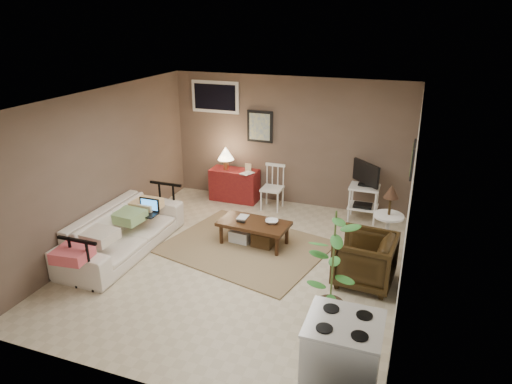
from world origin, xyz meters
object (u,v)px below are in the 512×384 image
at_px(sofa, 122,225).
at_px(armchair, 365,257).
at_px(spindle_chair, 272,189).
at_px(coffee_table, 253,231).
at_px(tv_stand, 364,190).
at_px(stove, 341,361).
at_px(side_table, 389,214).
at_px(potted_plant, 333,266).
at_px(red_console, 234,182).

bearing_deg(sofa, armchair, -84.62).
distance_m(spindle_chair, armchair, 2.80).
xyz_separation_m(coffee_table, tv_stand, (1.49, 1.52, 0.33)).
bearing_deg(stove, sofa, 153.88).
height_order(spindle_chair, stove, stove).
bearing_deg(side_table, potted_plant, -104.13).
height_order(red_console, tv_stand, red_console).
bearing_deg(potted_plant, tv_stand, 90.61).
distance_m(sofa, stove, 4.05).
height_order(side_table, potted_plant, potted_plant).
distance_m(sofa, side_table, 3.97).
relative_size(sofa, tv_stand, 2.10).
bearing_deg(tv_stand, coffee_table, -134.43).
height_order(sofa, stove, stove).
relative_size(coffee_table, stove, 1.28).
bearing_deg(red_console, coffee_table, -58.30).
xyz_separation_m(sofa, potted_plant, (3.33, -0.71, 0.35)).
bearing_deg(tv_stand, potted_plant, -89.39).
relative_size(tv_stand, potted_plant, 0.72).
relative_size(coffee_table, tv_stand, 1.06).
bearing_deg(spindle_chair, tv_stand, 0.96).
distance_m(red_console, side_table, 3.30).
relative_size(armchair, potted_plant, 0.52).
bearing_deg(armchair, tv_stand, -166.95).
bearing_deg(side_table, coffee_table, -171.89).
bearing_deg(spindle_chair, potted_plant, -61.03).
height_order(red_console, potted_plant, potted_plant).
distance_m(sofa, red_console, 2.62).
xyz_separation_m(tv_stand, potted_plant, (0.03, -3.09, 0.22)).
xyz_separation_m(red_console, spindle_chair, (0.83, -0.14, 0.02)).
bearing_deg(stove, coffee_table, 124.73).
xyz_separation_m(armchair, stove, (0.06, -2.12, 0.05)).
bearing_deg(coffee_table, potted_plant, -45.89).
height_order(sofa, side_table, side_table).
relative_size(armchair, stove, 0.87).
distance_m(spindle_chair, stove, 4.60).
xyz_separation_m(spindle_chair, stove, (2.01, -4.14, 0.05)).
xyz_separation_m(tv_stand, stove, (0.34, -4.17, -0.12)).
height_order(coffee_table, stove, stove).
distance_m(coffee_table, red_console, 1.92).
bearing_deg(stove, tv_stand, 94.71).
xyz_separation_m(red_console, tv_stand, (2.50, -0.11, 0.19)).
bearing_deg(potted_plant, side_table, 75.87).
bearing_deg(red_console, spindle_chair, -9.35).
height_order(sofa, red_console, red_console).
bearing_deg(armchair, red_console, -122.64).
distance_m(potted_plant, stove, 1.17).
height_order(side_table, armchair, side_table).
distance_m(spindle_chair, potted_plant, 3.53).
relative_size(sofa, side_table, 1.93).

